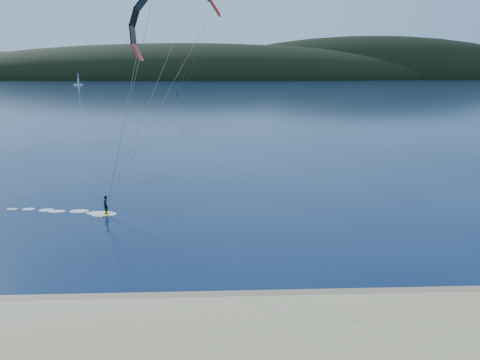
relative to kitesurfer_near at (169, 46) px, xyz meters
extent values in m
cube|color=#907454|center=(1.85, -10.67, -12.80)|extent=(220.00, 2.50, 0.10)
ellipsoid|color=black|center=(-48.15, 704.83, -12.85)|extent=(840.00, 280.00, 110.00)
ellipsoid|color=black|center=(261.85, 744.83, -12.85)|extent=(600.00, 240.00, 140.00)
cube|color=yellow|center=(-6.00, 4.21, -12.81)|extent=(0.58, 1.27, 0.07)
imported|color=black|center=(-6.00, 4.21, -12.03)|extent=(0.44, 0.60, 1.50)
cylinder|color=gray|center=(-2.57, 1.82, -5.51)|extent=(0.02, 0.02, 14.65)
cube|color=yellow|center=(-17.31, 188.41, -12.80)|extent=(0.64, 1.60, 0.09)
imported|color=black|center=(-17.31, 188.41, -11.80)|extent=(0.81, 1.00, 1.92)
cylinder|color=gray|center=(-14.32, 186.60, -4.90)|extent=(0.02, 0.02, 14.46)
cube|color=white|center=(-122.80, 382.58, -12.38)|extent=(7.66, 2.55, 1.34)
cylinder|color=white|center=(-122.80, 382.58, -7.13)|extent=(0.19, 0.19, 10.50)
cube|color=white|center=(-122.76, 383.92, -7.13)|extent=(0.08, 2.48, 7.63)
cube|color=white|center=(-122.76, 381.05, -9.04)|extent=(0.07, 1.91, 4.77)
camera|label=1|loc=(3.34, -30.83, -1.69)|focal=33.70mm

